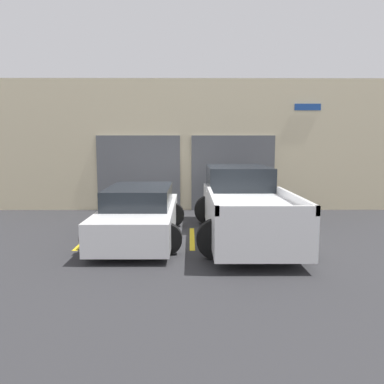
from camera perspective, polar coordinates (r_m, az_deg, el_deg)
The scene contains 7 objects.
ground_plane at distance 10.39m, azimuth -0.01°, elevation -5.66°, with size 28.00×28.00×0.00m, color #2D2D30.
shophouse_building at distance 13.41m, azimuth -0.11°, elevation 6.99°, with size 14.53×0.68×4.56m.
pickup_truck at distance 9.63m, azimuth 7.77°, elevation -1.85°, with size 2.45×5.42×1.71m.
sedan_white at distance 9.37m, azimuth -7.98°, elevation -3.32°, with size 2.17×4.38×1.29m.
parking_stripe_far_left at distance 9.73m, azimuth -15.60°, elevation -6.80°, with size 0.12×2.20×0.01m, color gold.
parking_stripe_left at distance 9.39m, azimuth 0.02°, elevation -7.04°, with size 0.12×2.20×0.01m, color gold.
parking_stripe_centre at distance 9.76m, azimuth 15.58°, elevation -6.76°, with size 0.12×2.20×0.01m, color gold.
Camera 1 is at (-0.05, -10.12, 2.34)m, focal length 35.00 mm.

